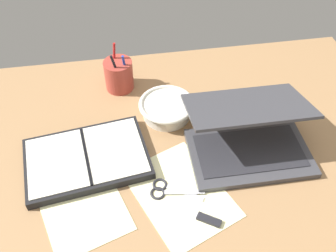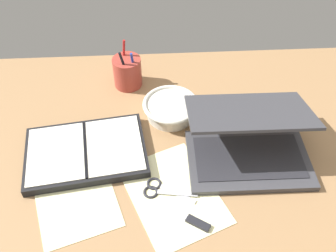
{
  "view_description": "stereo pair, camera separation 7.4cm",
  "coord_description": "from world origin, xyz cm",
  "px_view_note": "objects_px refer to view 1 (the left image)",
  "views": [
    {
      "loc": [
        -12.71,
        -62.75,
        83.31
      ],
      "look_at": [
        -1.42,
        6.67,
        9.0
      ],
      "focal_mm": 40.0,
      "sensor_mm": 36.0,
      "label": 1
    },
    {
      "loc": [
        -5.39,
        -63.55,
        83.31
      ],
      "look_at": [
        -1.42,
        6.67,
        9.0
      ],
      "focal_mm": 40.0,
      "sensor_mm": 36.0,
      "label": 2
    }
  ],
  "objects_px": {
    "laptop": "(248,136)",
    "pen_cup": "(119,75)",
    "bowl": "(167,108)",
    "scissors": "(165,190)",
    "planner": "(87,158)"
  },
  "relations": [
    {
      "from": "planner",
      "to": "scissors",
      "type": "xyz_separation_m",
      "value": [
        0.2,
        -0.13,
        -0.01
      ]
    },
    {
      "from": "laptop",
      "to": "bowl",
      "type": "xyz_separation_m",
      "value": [
        -0.2,
        0.17,
        -0.02
      ]
    },
    {
      "from": "laptop",
      "to": "planner",
      "type": "xyz_separation_m",
      "value": [
        -0.44,
        0.02,
        -0.03
      ]
    },
    {
      "from": "laptop",
      "to": "planner",
      "type": "distance_m",
      "value": 0.45
    },
    {
      "from": "laptop",
      "to": "bowl",
      "type": "distance_m",
      "value": 0.26
    },
    {
      "from": "scissors",
      "to": "planner",
      "type": "bearing_deg",
      "value": 167.25
    },
    {
      "from": "planner",
      "to": "bowl",
      "type": "bearing_deg",
      "value": 22.9
    },
    {
      "from": "laptop",
      "to": "planner",
      "type": "relative_size",
      "value": 0.94
    },
    {
      "from": "laptop",
      "to": "pen_cup",
      "type": "relative_size",
      "value": 2.14
    },
    {
      "from": "scissors",
      "to": "laptop",
      "type": "bearing_deg",
      "value": 43.5
    },
    {
      "from": "planner",
      "to": "scissors",
      "type": "bearing_deg",
      "value": -40.9
    },
    {
      "from": "bowl",
      "to": "pen_cup",
      "type": "height_order",
      "value": "pen_cup"
    },
    {
      "from": "planner",
      "to": "scissors",
      "type": "relative_size",
      "value": 2.62
    },
    {
      "from": "planner",
      "to": "scissors",
      "type": "height_order",
      "value": "planner"
    },
    {
      "from": "laptop",
      "to": "pen_cup",
      "type": "bearing_deg",
      "value": 136.58
    }
  ]
}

